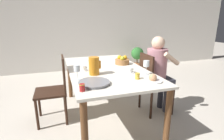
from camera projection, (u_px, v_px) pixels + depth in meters
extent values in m
plane|color=beige|center=(107.00, 115.00, 2.69)|extent=(20.00, 20.00, 0.00)
cube|color=silver|center=(79.00, 25.00, 4.90)|extent=(10.00, 0.06, 2.60)
cube|color=silver|center=(106.00, 69.00, 2.49)|extent=(1.04, 1.85, 0.03)
cylinder|color=brown|center=(85.00, 134.00, 1.67)|extent=(0.07, 0.07, 0.72)
cylinder|color=brown|center=(168.00, 118.00, 1.94)|extent=(0.07, 0.07, 0.72)
cylinder|color=brown|center=(70.00, 79.00, 3.25)|extent=(0.07, 0.07, 0.72)
cylinder|color=brown|center=(117.00, 74.00, 3.52)|extent=(0.07, 0.07, 0.72)
cylinder|color=#331E14|center=(159.00, 93.00, 2.99)|extent=(0.04, 0.04, 0.43)
cylinder|color=#331E14|center=(173.00, 102.00, 2.65)|extent=(0.04, 0.04, 0.43)
cylinder|color=#331E14|center=(140.00, 95.00, 2.88)|extent=(0.04, 0.04, 0.43)
cylinder|color=#331E14|center=(151.00, 105.00, 2.54)|extent=(0.04, 0.04, 0.43)
cube|color=#331E14|center=(157.00, 85.00, 2.71)|extent=(0.42, 0.42, 0.03)
cube|color=#331E14|center=(146.00, 70.00, 2.58)|extent=(0.03, 0.39, 0.48)
cylinder|color=#331E14|center=(37.00, 115.00, 2.28)|extent=(0.04, 0.04, 0.43)
cylinder|color=#331E14|center=(39.00, 103.00, 2.62)|extent=(0.04, 0.04, 0.43)
cylinder|color=#331E14|center=(66.00, 111.00, 2.39)|extent=(0.04, 0.04, 0.43)
cylinder|color=#331E14|center=(65.00, 100.00, 2.73)|extent=(0.04, 0.04, 0.43)
cube|color=#331E14|center=(51.00, 92.00, 2.44)|extent=(0.42, 0.42, 0.03)
cube|color=#331E14|center=(64.00, 73.00, 2.43)|extent=(0.03, 0.39, 0.48)
cylinder|color=#33333D|center=(161.00, 94.00, 2.89)|extent=(0.09, 0.09, 0.46)
cylinder|color=#33333D|center=(166.00, 98.00, 2.74)|extent=(0.09, 0.09, 0.46)
cube|color=#33333D|center=(161.00, 81.00, 2.72)|extent=(0.30, 0.34, 0.11)
cylinder|color=#B77A84|center=(157.00, 64.00, 2.62)|extent=(0.30, 0.30, 0.46)
sphere|color=#D6AD8E|center=(158.00, 43.00, 2.53)|extent=(0.19, 0.19, 0.19)
cylinder|color=#D6AD8E|center=(172.00, 59.00, 2.42)|extent=(0.25, 0.06, 0.20)
cylinder|color=orange|center=(94.00, 66.00, 2.18)|extent=(0.13, 0.13, 0.22)
cube|color=orange|center=(100.00, 65.00, 2.19)|extent=(0.02, 0.02, 0.10)
cone|color=orange|center=(90.00, 59.00, 2.14)|extent=(0.04, 0.04, 0.04)
cylinder|color=white|center=(146.00, 74.00, 2.21)|extent=(0.07, 0.07, 0.00)
cylinder|color=white|center=(146.00, 70.00, 2.20)|extent=(0.01, 0.01, 0.10)
cylinder|color=white|center=(146.00, 64.00, 2.17)|extent=(0.07, 0.07, 0.07)
cylinder|color=white|center=(78.00, 79.00, 2.01)|extent=(0.07, 0.07, 0.00)
cylinder|color=white|center=(77.00, 75.00, 2.00)|extent=(0.01, 0.01, 0.10)
cylinder|color=white|center=(77.00, 68.00, 1.97)|extent=(0.07, 0.07, 0.07)
cylinder|color=orange|center=(77.00, 70.00, 1.98)|extent=(0.06, 0.06, 0.04)
cylinder|color=white|center=(130.00, 72.00, 2.28)|extent=(0.12, 0.12, 0.01)
cylinder|color=white|center=(130.00, 70.00, 2.27)|extent=(0.07, 0.07, 0.06)
cube|color=white|center=(133.00, 69.00, 2.29)|extent=(0.01, 0.01, 0.03)
cylinder|color=white|center=(84.00, 70.00, 2.37)|extent=(0.12, 0.12, 0.01)
cylinder|color=white|center=(84.00, 68.00, 2.36)|extent=(0.07, 0.07, 0.06)
cube|color=white|center=(87.00, 68.00, 2.38)|extent=(0.01, 0.01, 0.03)
cylinder|color=gray|center=(94.00, 83.00, 1.86)|extent=(0.33, 0.33, 0.02)
cylinder|color=gray|center=(94.00, 82.00, 1.86)|extent=(0.34, 0.34, 0.01)
cylinder|color=white|center=(153.00, 81.00, 1.96)|extent=(0.22, 0.22, 0.01)
sphere|color=tan|center=(153.00, 78.00, 1.95)|extent=(0.09, 0.09, 0.09)
cylinder|color=#A81E1E|center=(82.00, 88.00, 1.67)|extent=(0.05, 0.05, 0.07)
cylinder|color=gold|center=(82.00, 84.00, 1.66)|extent=(0.06, 0.06, 0.01)
cylinder|color=gold|center=(137.00, 76.00, 2.02)|extent=(0.05, 0.05, 0.07)
cylinder|color=gold|center=(137.00, 73.00, 2.01)|extent=(0.06, 0.06, 0.01)
cylinder|color=#9E6B3D|center=(122.00, 62.00, 2.73)|extent=(0.22, 0.22, 0.08)
sphere|color=gold|center=(125.00, 58.00, 2.73)|extent=(0.07, 0.07, 0.07)
sphere|color=gold|center=(120.00, 57.00, 2.74)|extent=(0.07, 0.07, 0.07)
sphere|color=gold|center=(122.00, 58.00, 2.66)|extent=(0.07, 0.07, 0.07)
cylinder|color=#A8603D|center=(137.00, 66.00, 5.25)|extent=(0.24, 0.24, 0.18)
cylinder|color=brown|center=(137.00, 61.00, 5.21)|extent=(0.04, 0.04, 0.15)
sphere|color=#2D6B2D|center=(137.00, 53.00, 5.15)|extent=(0.37, 0.37, 0.37)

